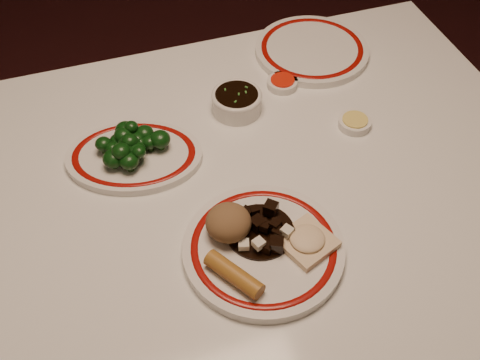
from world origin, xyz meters
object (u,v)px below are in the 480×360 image
fried_wonton (307,241)px  soy_bowl (237,102)px  broccoli_plate (134,156)px  broccoli_pile (131,145)px  spring_roll (234,274)px  stirfry_heap (263,230)px  dining_table (238,221)px  rice_mound (228,223)px  main_plate (263,249)px

fried_wonton → soy_bowl: 0.36m
broccoli_plate → broccoli_pile: size_ratio=2.16×
spring_roll → fried_wonton: bearing=-20.5°
fried_wonton → broccoli_plate: size_ratio=0.35×
spring_roll → broccoli_pile: 0.33m
stirfry_heap → broccoli_plate: size_ratio=0.39×
dining_table → soy_bowl: soy_bowl is taller
dining_table → fried_wonton: fried_wonton is taller
dining_table → broccoli_pile: broccoli_pile is taller
rice_mound → fried_wonton: bearing=-29.0°
fried_wonton → broccoli_plate: fried_wonton is taller
fried_wonton → rice_mound: bearing=151.0°
main_plate → stirfry_heap: size_ratio=2.74×
main_plate → soy_bowl: (0.07, 0.34, 0.01)m
broccoli_plate → broccoli_pile: 0.03m
spring_roll → stirfry_heap: bearing=11.7°
broccoli_plate → soy_bowl: bearing=17.7°
dining_table → broccoli_plate: broccoli_plate is taller
main_plate → broccoli_plate: main_plate is taller
spring_roll → stirfry_heap: (0.07, 0.07, -0.00)m
main_plate → soy_bowl: size_ratio=3.16×
stirfry_heap → broccoli_plate: stirfry_heap is taller
soy_bowl → dining_table: bearing=-107.9°
stirfry_heap → broccoli_plate: 0.30m
rice_mound → soy_bowl: rice_mound is taller
dining_table → fried_wonton: (0.06, -0.16, 0.12)m
rice_mound → broccoli_plate: 0.26m
main_plate → fried_wonton: (0.07, -0.02, 0.02)m
soy_bowl → main_plate: bearing=-101.2°
fried_wonton → broccoli_pile: broccoli_pile is taller
rice_mound → stirfry_heap: size_ratio=0.65×
broccoli_pile → spring_roll: bearing=-73.7°
dining_table → stirfry_heap: (0.00, -0.12, 0.12)m
spring_roll → broccoli_pile: bearing=74.6°
broccoli_plate → soy_bowl: soy_bowl is taller
rice_mound → broccoli_pile: size_ratio=0.55×
rice_mound → soy_bowl: size_ratio=0.76×
spring_roll → fried_wonton: 0.13m
spring_roll → broccoli_plate: 0.33m
dining_table → stirfry_heap: stirfry_heap is taller
broccoli_pile → dining_table: bearing=-39.3°
rice_mound → stirfry_heap: (0.05, -0.02, -0.02)m
dining_table → fried_wonton: 0.21m
stirfry_heap → spring_roll: bearing=-136.5°
stirfry_heap → broccoli_plate: (-0.16, 0.25, -0.02)m
main_plate → broccoli_pile: size_ratio=2.31×
dining_table → broccoli_pile: (-0.16, 0.13, 0.13)m
spring_roll → fried_wonton: size_ratio=0.99×
dining_table → stirfry_heap: size_ratio=10.54×
rice_mound → stirfry_heap: rice_mound is taller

